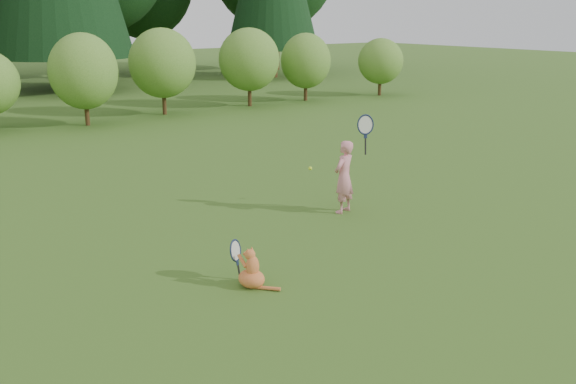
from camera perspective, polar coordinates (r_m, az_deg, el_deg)
ground at (r=9.50m, az=1.90°, el=-5.31°), size 100.00×100.00×0.00m
shrub_row at (r=20.80m, az=-21.11°, el=9.11°), size 28.00×3.00×2.80m
child at (r=11.20m, az=5.06°, el=1.51°), size 0.75×0.48×1.92m
cat at (r=8.26m, az=-3.34°, el=-6.63°), size 0.45×0.73×0.72m
tennis_ball at (r=11.74m, az=1.99°, el=2.12°), size 0.07×0.07×0.07m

